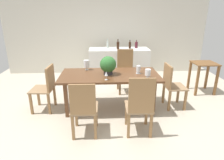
{
  "coord_description": "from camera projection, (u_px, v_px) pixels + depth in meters",
  "views": [
    {
      "loc": [
        -0.14,
        -3.77,
        1.96
      ],
      "look_at": [
        0.06,
        0.12,
        0.58
      ],
      "focal_mm": 31.22,
      "sensor_mm": 36.0,
      "label": 1
    }
  ],
  "objects": [
    {
      "name": "back_wall",
      "position": [
        106.0,
        33.0,
        6.22
      ],
      "size": [
        6.4,
        0.1,
        2.6
      ],
      "primitive_type": "cube",
      "color": "beige",
      "rests_on": "ground"
    },
    {
      "name": "chair_head_end",
      "position": [
        46.0,
        86.0,
        3.94
      ],
      "size": [
        0.46,
        0.49,
        0.94
      ],
      "rotation": [
        0.0,
        0.0,
        -1.63
      ],
      "color": "olive",
      "rests_on": "ground"
    },
    {
      "name": "wine_bottle_dark",
      "position": [
        130.0,
        45.0,
        5.64
      ],
      "size": [
        0.07,
        0.07,
        0.25
      ],
      "color": "black",
      "rests_on": "kitchen_counter"
    },
    {
      "name": "side_table",
      "position": [
        204.0,
        71.0,
        4.82
      ],
      "size": [
        0.55,
        0.53,
        0.77
      ],
      "color": "brown",
      "rests_on": "ground"
    },
    {
      "name": "crystal_vase_left",
      "position": [
        87.0,
        64.0,
        4.17
      ],
      "size": [
        0.12,
        0.12,
        0.22
      ],
      "color": "silver",
      "rests_on": "dining_table"
    },
    {
      "name": "flower_centerpiece",
      "position": [
        108.0,
        65.0,
        3.85
      ],
      "size": [
        0.32,
        0.32,
        0.37
      ],
      "color": "#333338",
      "rests_on": "dining_table"
    },
    {
      "name": "crystal_vase_center_near",
      "position": [
        148.0,
        73.0,
        3.69
      ],
      "size": [
        0.11,
        0.11,
        0.17
      ],
      "color": "silver",
      "rests_on": "dining_table"
    },
    {
      "name": "chair_near_right",
      "position": [
        140.0,
        104.0,
        3.09
      ],
      "size": [
        0.45,
        0.49,
        1.04
      ],
      "rotation": [
        0.0,
        0.0,
        3.11
      ],
      "color": "olive",
      "rests_on": "ground"
    },
    {
      "name": "wine_bottle_tall",
      "position": [
        136.0,
        45.0,
        5.73
      ],
      "size": [
        0.08,
        0.08,
        0.23
      ],
      "color": "#511E28",
      "rests_on": "kitchen_counter"
    },
    {
      "name": "chair_foot_end",
      "position": [
        171.0,
        84.0,
        4.07
      ],
      "size": [
        0.42,
        0.46,
        0.93
      ],
      "rotation": [
        0.0,
        0.0,
        1.59
      ],
      "color": "olive",
      "rests_on": "ground"
    },
    {
      "name": "chair_far_right",
      "position": [
        125.0,
        69.0,
        4.93
      ],
      "size": [
        0.46,
        0.46,
        1.06
      ],
      "rotation": [
        0.0,
        0.0,
        0.05
      ],
      "color": "olive",
      "rests_on": "ground"
    },
    {
      "name": "wine_bottle_green",
      "position": [
        108.0,
        44.0,
        5.72
      ],
      "size": [
        0.07,
        0.07,
        0.28
      ],
      "color": "#B2BFB7",
      "rests_on": "kitchen_counter"
    },
    {
      "name": "kitchen_counter",
      "position": [
        119.0,
        64.0,
        5.78
      ],
      "size": [
        1.73,
        0.64,
        0.93
      ],
      "primitive_type": "cube",
      "color": "silver",
      "rests_on": "ground"
    },
    {
      "name": "wine_glass",
      "position": [
        106.0,
        74.0,
        3.58
      ],
      "size": [
        0.06,
        0.06,
        0.16
      ],
      "color": "silver",
      "rests_on": "dining_table"
    },
    {
      "name": "crystal_vase_right",
      "position": [
        138.0,
        69.0,
        3.95
      ],
      "size": [
        0.1,
        0.1,
        0.16
      ],
      "color": "silver",
      "rests_on": "dining_table"
    },
    {
      "name": "chair_near_left",
      "position": [
        84.0,
        107.0,
        3.07
      ],
      "size": [
        0.43,
        0.48,
        0.96
      ],
      "rotation": [
        0.0,
        0.0,
        3.13
      ],
      "color": "olive",
      "rests_on": "ground"
    },
    {
      "name": "dining_table",
      "position": [
        110.0,
        78.0,
        3.96
      ],
      "size": [
        1.99,
        0.96,
        0.76
      ],
      "color": "brown",
      "rests_on": "ground"
    },
    {
      "name": "wine_bottle_amber",
      "position": [
        118.0,
        45.0,
        5.55
      ],
      "size": [
        0.08,
        0.08,
        0.28
      ],
      "color": "black",
      "rests_on": "kitchen_counter"
    },
    {
      "name": "ground_plane",
      "position": [
        110.0,
        107.0,
        4.21
      ],
      "size": [
        7.04,
        7.04,
        0.0
      ],
      "primitive_type": "plane",
      "color": "#BCB29E"
    }
  ]
}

